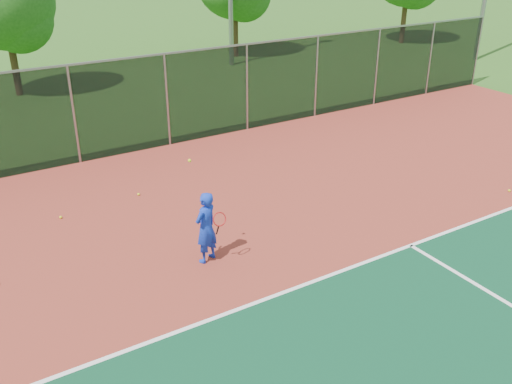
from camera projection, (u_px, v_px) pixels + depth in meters
The scene contains 8 objects.
ground at pixel (454, 354), 9.78m from camera, with size 120.00×120.00×0.00m, color #285719.
court_apron at pixel (375, 295), 11.31m from camera, with size 30.00×20.00×0.02m, color maroon.
fence_back at pixel (167, 99), 18.36m from camera, with size 30.00×0.06×3.03m.
tennis_player at pixel (206, 227), 12.13m from camera, with size 0.70×0.71×2.40m.
practice_ball_0 at pixel (509, 191), 15.64m from camera, with size 0.07×0.07×0.07m, color yellow.
practice_ball_1 at pixel (61, 217), 14.22m from camera, with size 0.07×0.07×0.07m, color yellow.
practice_ball_2 at pixel (139, 194), 15.42m from camera, with size 0.07×0.07×0.07m, color yellow.
tree_back_left at pixel (6, 4), 22.97m from camera, with size 4.08×4.08×6.00m.
Camera 1 is at (-6.90, -4.74, 6.69)m, focal length 40.00 mm.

